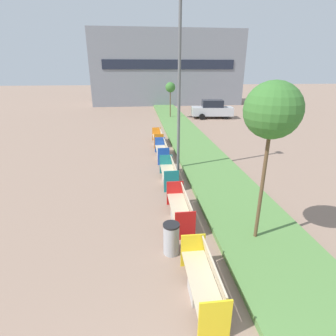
{
  "coord_description": "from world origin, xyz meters",
  "views": [
    {
      "loc": [
        -0.35,
        -1.03,
        4.8
      ],
      "look_at": [
        0.9,
        10.03,
        0.6
      ],
      "focal_mm": 28.0,
      "sensor_mm": 36.0,
      "label": 1
    }
  ],
  "objects_px": {
    "bench_blue_frame": "(162,152)",
    "sapling_tree_near": "(273,111)",
    "bench_yellow_frame": "(203,283)",
    "sapling_tree_far": "(170,88)",
    "litter_bin": "(171,239)",
    "parked_car_distant": "(212,109)",
    "bench_red_frame": "(181,210)",
    "bench_teal_frame": "(169,174)",
    "bench_orange_frame": "(158,139)",
    "street_lamp_post": "(179,77)"
  },
  "relations": [
    {
      "from": "bench_blue_frame",
      "to": "parked_car_distant",
      "type": "relative_size",
      "value": 0.54
    },
    {
      "from": "street_lamp_post",
      "to": "parked_car_distant",
      "type": "relative_size",
      "value": 1.87
    },
    {
      "from": "street_lamp_post",
      "to": "sapling_tree_far",
      "type": "distance_m",
      "value": 15.03
    },
    {
      "from": "litter_bin",
      "to": "parked_car_distant",
      "type": "height_order",
      "value": "parked_car_distant"
    },
    {
      "from": "street_lamp_post",
      "to": "sapling_tree_near",
      "type": "height_order",
      "value": "street_lamp_post"
    },
    {
      "from": "bench_yellow_frame",
      "to": "bench_red_frame",
      "type": "height_order",
      "value": "same"
    },
    {
      "from": "sapling_tree_near",
      "to": "parked_car_distant",
      "type": "relative_size",
      "value": 1.04
    },
    {
      "from": "bench_red_frame",
      "to": "sapling_tree_near",
      "type": "relative_size",
      "value": 0.49
    },
    {
      "from": "parked_car_distant",
      "to": "bench_blue_frame",
      "type": "bearing_deg",
      "value": -109.75
    },
    {
      "from": "bench_red_frame",
      "to": "bench_blue_frame",
      "type": "relative_size",
      "value": 0.95
    },
    {
      "from": "bench_teal_frame",
      "to": "bench_blue_frame",
      "type": "xyz_separation_m",
      "value": [
        0.0,
        3.43,
        0.01
      ]
    },
    {
      "from": "parked_car_distant",
      "to": "litter_bin",
      "type": "bearing_deg",
      "value": -101.21
    },
    {
      "from": "litter_bin",
      "to": "street_lamp_post",
      "type": "height_order",
      "value": "street_lamp_post"
    },
    {
      "from": "bench_red_frame",
      "to": "bench_blue_frame",
      "type": "xyz_separation_m",
      "value": [
        0.0,
        6.68,
        0.0
      ]
    },
    {
      "from": "bench_red_frame",
      "to": "bench_orange_frame",
      "type": "distance_m",
      "value": 9.73
    },
    {
      "from": "bench_yellow_frame",
      "to": "street_lamp_post",
      "type": "xyz_separation_m",
      "value": [
        0.61,
        7.89,
        4.11
      ]
    },
    {
      "from": "bench_orange_frame",
      "to": "street_lamp_post",
      "type": "relative_size",
      "value": 0.25
    },
    {
      "from": "sapling_tree_far",
      "to": "street_lamp_post",
      "type": "bearing_deg",
      "value": -95.39
    },
    {
      "from": "bench_yellow_frame",
      "to": "litter_bin",
      "type": "relative_size",
      "value": 2.23
    },
    {
      "from": "bench_yellow_frame",
      "to": "sapling_tree_far",
      "type": "height_order",
      "value": "sapling_tree_far"
    },
    {
      "from": "bench_orange_frame",
      "to": "parked_car_distant",
      "type": "height_order",
      "value": "parked_car_distant"
    },
    {
      "from": "bench_yellow_frame",
      "to": "bench_blue_frame",
      "type": "height_order",
      "value": "same"
    },
    {
      "from": "bench_teal_frame",
      "to": "bench_blue_frame",
      "type": "bearing_deg",
      "value": 89.96
    },
    {
      "from": "parked_car_distant",
      "to": "sapling_tree_near",
      "type": "bearing_deg",
      "value": -94.9
    },
    {
      "from": "bench_red_frame",
      "to": "street_lamp_post",
      "type": "height_order",
      "value": "street_lamp_post"
    },
    {
      "from": "sapling_tree_far",
      "to": "bench_yellow_frame",
      "type": "bearing_deg",
      "value": -95.06
    },
    {
      "from": "sapling_tree_far",
      "to": "parked_car_distant",
      "type": "height_order",
      "value": "sapling_tree_far"
    },
    {
      "from": "bench_red_frame",
      "to": "litter_bin",
      "type": "height_order",
      "value": "bench_red_frame"
    },
    {
      "from": "bench_teal_frame",
      "to": "litter_bin",
      "type": "distance_m",
      "value": 4.94
    },
    {
      "from": "bench_teal_frame",
      "to": "street_lamp_post",
      "type": "xyz_separation_m",
      "value": [
        0.61,
        1.41,
        4.1
      ]
    },
    {
      "from": "bench_teal_frame",
      "to": "street_lamp_post",
      "type": "bearing_deg",
      "value": 66.56
    },
    {
      "from": "bench_yellow_frame",
      "to": "parked_car_distant",
      "type": "relative_size",
      "value": 0.47
    },
    {
      "from": "street_lamp_post",
      "to": "bench_red_frame",
      "type": "bearing_deg",
      "value": -97.47
    },
    {
      "from": "litter_bin",
      "to": "parked_car_distant",
      "type": "bearing_deg",
      "value": 71.79
    },
    {
      "from": "bench_orange_frame",
      "to": "street_lamp_post",
      "type": "height_order",
      "value": "street_lamp_post"
    },
    {
      "from": "bench_blue_frame",
      "to": "sapling_tree_near",
      "type": "distance_m",
      "value": 9.03
    },
    {
      "from": "bench_orange_frame",
      "to": "bench_teal_frame",
      "type": "bearing_deg",
      "value": -89.99
    },
    {
      "from": "bench_orange_frame",
      "to": "street_lamp_post",
      "type": "distance_m",
      "value": 6.55
    },
    {
      "from": "street_lamp_post",
      "to": "parked_car_distant",
      "type": "bearing_deg",
      "value": 68.53
    },
    {
      "from": "bench_red_frame",
      "to": "street_lamp_post",
      "type": "bearing_deg",
      "value": 82.53
    },
    {
      "from": "bench_orange_frame",
      "to": "litter_bin",
      "type": "relative_size",
      "value": 2.25
    },
    {
      "from": "bench_red_frame",
      "to": "parked_car_distant",
      "type": "distance_m",
      "value": 20.39
    },
    {
      "from": "bench_yellow_frame",
      "to": "bench_orange_frame",
      "type": "xyz_separation_m",
      "value": [
        0.0,
        12.96,
        0.0
      ]
    },
    {
      "from": "bench_red_frame",
      "to": "bench_teal_frame",
      "type": "relative_size",
      "value": 1.04
    },
    {
      "from": "street_lamp_post",
      "to": "parked_car_distant",
      "type": "xyz_separation_m",
      "value": [
        5.78,
        14.7,
        -3.56
      ]
    },
    {
      "from": "bench_blue_frame",
      "to": "bench_orange_frame",
      "type": "height_order",
      "value": "same"
    },
    {
      "from": "bench_blue_frame",
      "to": "sapling_tree_near",
      "type": "height_order",
      "value": "sapling_tree_near"
    },
    {
      "from": "sapling_tree_near",
      "to": "sapling_tree_far",
      "type": "height_order",
      "value": "sapling_tree_near"
    },
    {
      "from": "bench_teal_frame",
      "to": "sapling_tree_far",
      "type": "bearing_deg",
      "value": 82.95
    },
    {
      "from": "bench_yellow_frame",
      "to": "bench_teal_frame",
      "type": "height_order",
      "value": "same"
    }
  ]
}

